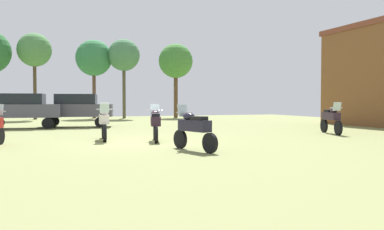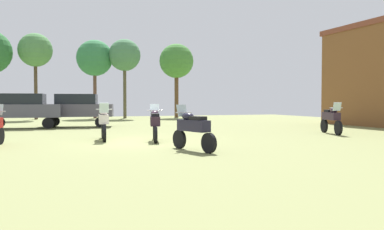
{
  "view_description": "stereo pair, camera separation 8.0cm",
  "coord_description": "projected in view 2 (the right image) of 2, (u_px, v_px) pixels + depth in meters",
  "views": [
    {
      "loc": [
        -3.48,
        -14.99,
        1.58
      ],
      "look_at": [
        3.65,
        4.16,
        0.88
      ],
      "focal_mm": 37.29,
      "sensor_mm": 36.0,
      "label": 1
    },
    {
      "loc": [
        -3.4,
        -15.02,
        1.58
      ],
      "look_at": [
        3.65,
        4.16,
        0.88
      ],
      "focal_mm": 37.29,
      "sensor_mm": 36.0,
      "label": 2
    }
  ],
  "objects": [
    {
      "name": "ground_plane",
      "position": [
        140.0,
        142.0,
        15.32
      ],
      "size": [
        44.0,
        52.0,
        0.02
      ],
      "color": "olive"
    },
    {
      "name": "motorcycle_1",
      "position": [
        104.0,
        122.0,
        16.01
      ],
      "size": [
        0.62,
        2.18,
        1.5
      ],
      "rotation": [
        0.0,
        0.0,
        3.04
      ],
      "color": "black",
      "rests_on": "ground"
    },
    {
      "name": "motorcycle_5",
      "position": [
        155.0,
        123.0,
        15.53
      ],
      "size": [
        0.74,
        2.06,
        1.45
      ],
      "rotation": [
        0.0,
        0.0,
        -0.23
      ],
      "color": "black",
      "rests_on": "ground"
    },
    {
      "name": "motorcycle_6",
      "position": [
        193.0,
        128.0,
        12.56
      ],
      "size": [
        0.82,
        2.11,
        1.45
      ],
      "rotation": [
        0.0,
        0.0,
        0.29
      ],
      "color": "black",
      "rests_on": "ground"
    },
    {
      "name": "motorcycle_7",
      "position": [
        331.0,
        118.0,
        19.04
      ],
      "size": [
        0.84,
        2.25,
        1.51
      ],
      "rotation": [
        0.0,
        0.0,
        2.85
      ],
      "color": "black",
      "rests_on": "ground"
    },
    {
      "name": "car_1",
      "position": [
        23.0,
        108.0,
        22.92
      ],
      "size": [
        4.51,
        2.38,
        2.0
      ],
      "rotation": [
        0.0,
        0.0,
        1.43
      ],
      "color": "black",
      "rests_on": "ground"
    },
    {
      "name": "car_3",
      "position": [
        77.0,
        108.0,
        24.25
      ],
      "size": [
        4.58,
        2.64,
        2.0
      ],
      "rotation": [
        0.0,
        0.0,
        1.36
      ],
      "color": "black",
      "rests_on": "ground"
    },
    {
      "name": "tree_2",
      "position": [
        125.0,
        56.0,
        36.48
      ],
      "size": [
        2.91,
        2.91,
        7.25
      ],
      "color": "#4E4831",
      "rests_on": "ground"
    },
    {
      "name": "tree_3",
      "position": [
        35.0,
        51.0,
        34.1
      ],
      "size": [
        2.86,
        2.86,
        7.38
      ],
      "color": "#4C3B29",
      "rests_on": "ground"
    },
    {
      "name": "tree_4",
      "position": [
        176.0,
        62.0,
        38.44
      ],
      "size": [
        3.29,
        3.29,
        7.11
      ],
      "color": "brown",
      "rests_on": "ground"
    },
    {
      "name": "tree_7",
      "position": [
        95.0,
        58.0,
        36.59
      ],
      "size": [
        3.31,
        3.31,
        7.2
      ],
      "color": "brown",
      "rests_on": "ground"
    }
  ]
}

